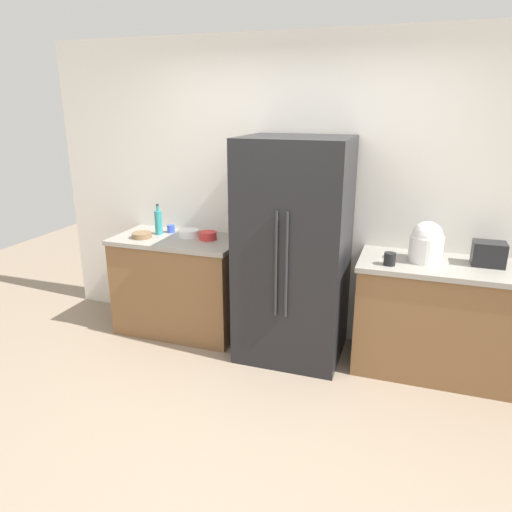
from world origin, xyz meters
TOP-DOWN VIEW (x-y plane):
  - ground_plane at (0.00, 0.00)m, footprint 9.57×9.57m
  - kitchen_back_panel at (0.00, 1.69)m, footprint 4.79×0.10m
  - counter_left at (-1.05, 1.33)m, footprint 1.15×0.63m
  - counter_right at (1.37, 1.33)m, footprint 1.58×0.63m
  - refrigerator at (0.05, 1.26)m, footprint 0.85×0.75m
  - toaster at (1.51, 1.39)m, footprint 0.23×0.17m
  - rice_cooker at (1.07, 1.34)m, footprint 0.25×0.25m
  - bottle_a at (-1.26, 1.38)m, footprint 0.07×0.07m
  - cup_a at (-1.19, 1.48)m, footprint 0.07×0.07m
  - cup_b at (0.82, 1.16)m, footprint 0.09×0.09m
  - bowl_a at (-0.96, 1.39)m, footprint 0.19×0.19m
  - bowl_b at (-0.76, 1.37)m, footprint 0.15×0.15m
  - bowl_c at (-1.35, 1.23)m, footprint 0.18×0.18m

SIDE VIEW (x-z plane):
  - ground_plane at x=0.00m, z-range 0.00..0.00m
  - counter_right at x=1.37m, z-range 0.00..0.91m
  - counter_left at x=-1.05m, z-range 0.00..0.91m
  - refrigerator at x=0.05m, z-range 0.00..1.83m
  - bowl_c at x=-1.35m, z-range 0.91..0.96m
  - bowl_a at x=-0.96m, z-range 0.91..0.97m
  - bowl_b at x=-0.76m, z-range 0.91..0.98m
  - cup_a at x=-1.19m, z-range 0.91..0.98m
  - cup_b at x=0.82m, z-range 0.91..1.00m
  - toaster at x=1.51m, z-range 0.91..1.09m
  - bottle_a at x=-1.26m, z-range 0.88..1.17m
  - rice_cooker at x=1.07m, z-range 0.90..1.21m
  - kitchen_back_panel at x=0.00m, z-range 0.00..2.63m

